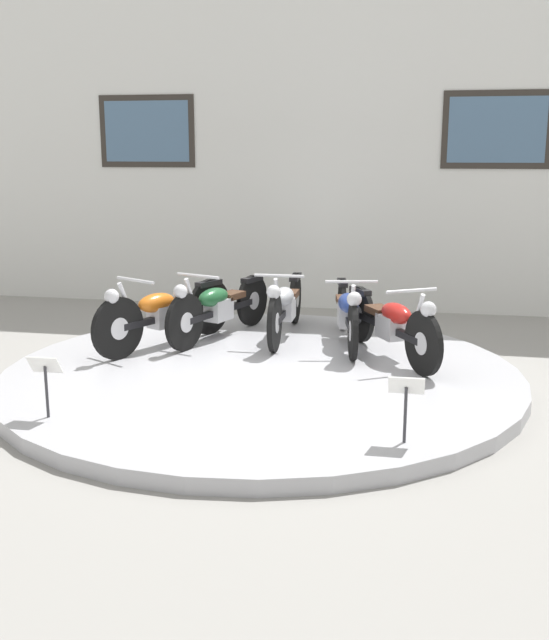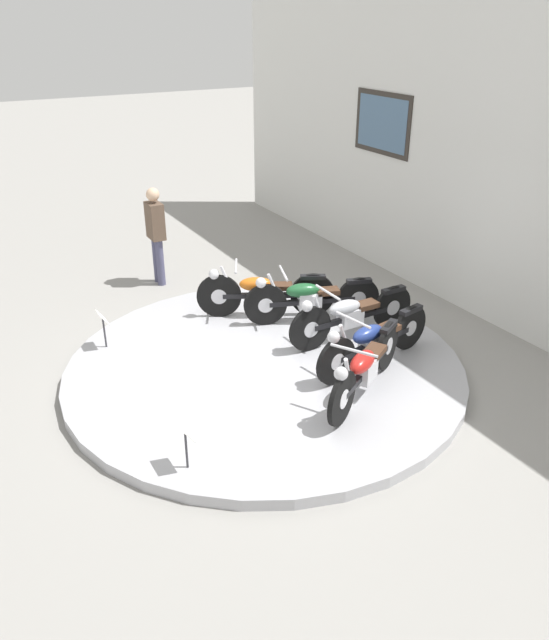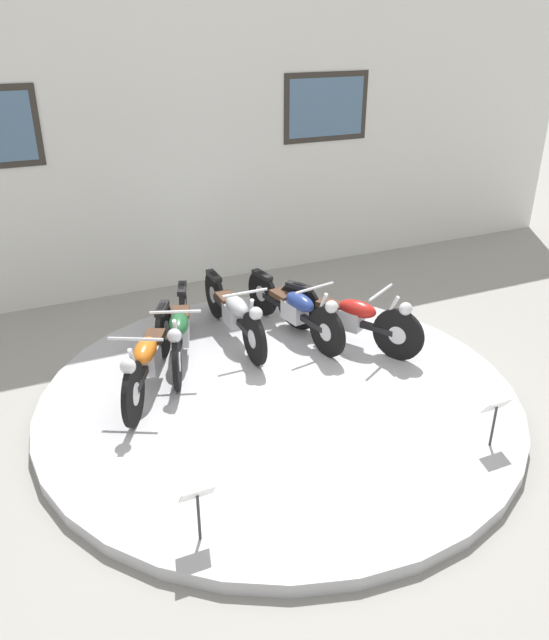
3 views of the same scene
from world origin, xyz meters
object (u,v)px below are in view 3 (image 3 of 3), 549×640
Objects in this scene: motorcycle_silver at (234,311)px; motorcycle_blue at (295,307)px; motorcycle_red at (350,315)px; motorcycle_green at (180,329)px; motorcycle_orange at (148,356)px; info_placard_front_centre at (496,412)px; info_placard_front_left at (198,501)px.

motorcycle_blue is at bearing -14.29° from motorcycle_silver.
motorcycle_silver is at bearing 151.17° from motorcycle_red.
motorcycle_orange is at bearing -134.68° from motorcycle_green.
motorcycle_blue is 0.69m from motorcycle_red.
motorcycle_silver is at bearing 115.55° from info_placard_front_centre.
motorcycle_blue is 1.12× the size of motorcycle_red.
motorcycle_orange is 0.91× the size of motorcycle_silver.
motorcycle_blue is (1.93, 0.48, -0.02)m from motorcycle_orange.
motorcycle_green reaches higher than motorcycle_blue.
info_placard_front_centre is (0.19, -2.27, -0.01)m from motorcycle_red.
motorcycle_green is 0.75m from motorcycle_silver.
motorcycle_red is at bearing -0.01° from motorcycle_orange.
info_placard_front_centre is at bearing -64.45° from motorcycle_silver.
motorcycle_silver is 0.75m from motorcycle_blue.
info_placard_front_left and info_placard_front_centre have the same top height.
motorcycle_orange reaches higher than motorcycle_red.
motorcycle_red reaches higher than info_placard_front_left.
info_placard_front_left is at bearing -115.56° from motorcycle_silver.
motorcycle_blue is 3.77× the size of info_placard_front_left.
info_placard_front_centre is at bearing 0.00° from info_placard_front_left.
info_placard_front_centre is (2.13, -2.76, -0.01)m from motorcycle_green.
motorcycle_red is (2.42, -0.00, -0.01)m from motorcycle_orange.
motorcycle_silver is at bearing 64.44° from info_placard_front_left.
motorcycle_blue is at bearing 14.03° from motorcycle_orange.
motorcycle_orange is 1.04× the size of motorcycle_red.
motorcycle_orange is 0.93× the size of motorcycle_blue.
motorcycle_red is 3.47m from info_placard_front_left.
motorcycle_silver is at bearing 13.97° from motorcycle_green.
info_placard_front_left is at bearing -127.71° from motorcycle_blue.
motorcycle_orange is 3.46m from info_placard_front_centre.
motorcycle_orange reaches higher than info_placard_front_centre.
motorcycle_orange is at bearing -165.97° from motorcycle_blue.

